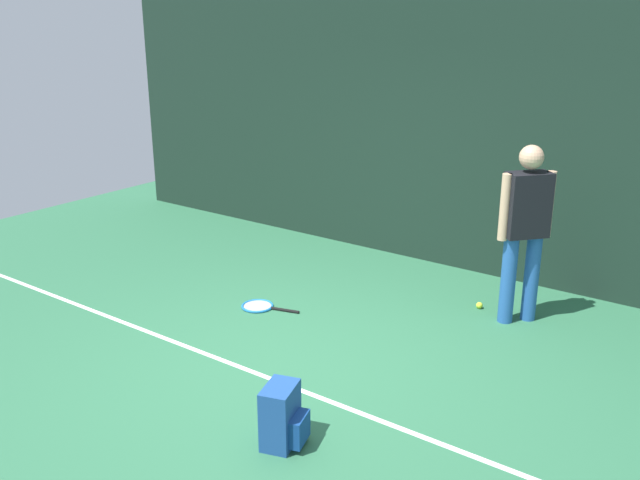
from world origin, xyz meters
TOP-DOWN VIEW (x-y plane):
  - ground_plane at (0.00, 0.00)m, footprint 12.00×12.00m
  - back_fence at (0.00, 3.00)m, footprint 10.00×0.10m
  - court_line at (0.00, -0.29)m, footprint 9.00×0.05m
  - tennis_player at (1.20, 1.97)m, footprint 0.43×0.45m
  - tennis_racket at (-0.99, 0.75)m, footprint 0.64×0.40m
  - backpack at (0.64, -0.92)m, footprint 0.34×0.35m
  - tennis_ball_near_player at (0.80, 2.02)m, footprint 0.07×0.07m

SIDE VIEW (x-z plane):
  - ground_plane at x=0.00m, z-range 0.00..0.00m
  - court_line at x=0.00m, z-range 0.00..0.00m
  - tennis_racket at x=-0.99m, z-range 0.00..0.03m
  - tennis_ball_near_player at x=0.80m, z-range 0.00..0.07m
  - backpack at x=0.64m, z-range -0.01..0.43m
  - tennis_player at x=1.20m, z-range 0.12..1.82m
  - back_fence at x=0.00m, z-range 0.00..2.98m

